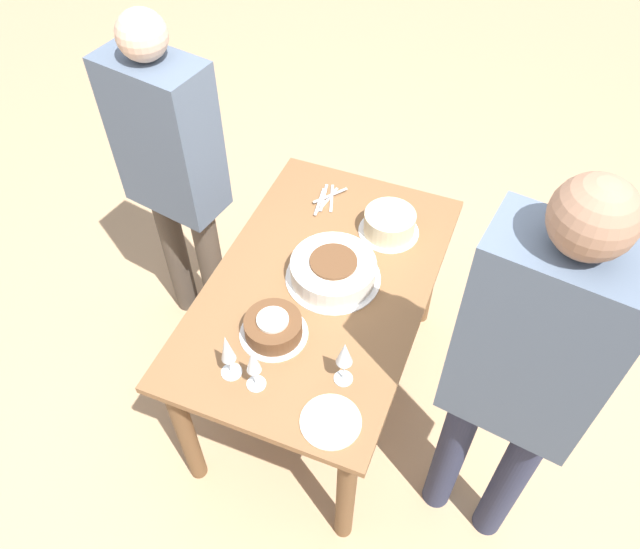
% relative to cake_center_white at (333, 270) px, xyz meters
% --- Properties ---
extents(ground_plane, '(12.00, 12.00, 0.00)m').
position_rel_cake_center_white_xyz_m(ground_plane, '(0.04, -0.04, -0.80)').
color(ground_plane, tan).
extents(dining_table, '(1.30, 0.80, 0.76)m').
position_rel_cake_center_white_xyz_m(dining_table, '(0.04, -0.04, -0.18)').
color(dining_table, brown).
rests_on(dining_table, ground_plane).
extents(cake_center_white, '(0.36, 0.36, 0.10)m').
position_rel_cake_center_white_xyz_m(cake_center_white, '(0.00, 0.00, 0.00)').
color(cake_center_white, white).
rests_on(cake_center_white, dining_table).
extents(cake_front_chocolate, '(0.24, 0.24, 0.09)m').
position_rel_cake_center_white_xyz_m(cake_front_chocolate, '(0.32, -0.10, -0.01)').
color(cake_front_chocolate, white).
rests_on(cake_front_chocolate, dining_table).
extents(cake_back_decorated, '(0.25, 0.25, 0.10)m').
position_rel_cake_center_white_xyz_m(cake_back_decorated, '(-0.31, 0.12, 0.00)').
color(cake_back_decorated, white).
rests_on(cake_back_decorated, dining_table).
extents(wine_glass_near, '(0.06, 0.06, 0.21)m').
position_rel_cake_center_white_xyz_m(wine_glass_near, '(0.40, 0.19, 0.10)').
color(wine_glass_near, silver).
rests_on(wine_glass_near, dining_table).
extents(wine_glass_far, '(0.07, 0.07, 0.20)m').
position_rel_cake_center_white_xyz_m(wine_glass_far, '(0.53, -0.07, 0.09)').
color(wine_glass_far, silver).
rests_on(wine_glass_far, dining_table).
extents(wine_glass_extra, '(0.07, 0.07, 0.21)m').
position_rel_cake_center_white_xyz_m(wine_glass_extra, '(0.52, -0.17, 0.09)').
color(wine_glass_extra, silver).
rests_on(wine_glass_extra, dining_table).
extents(dessert_plate_right, '(0.20, 0.20, 0.01)m').
position_rel_cake_center_white_xyz_m(dessert_plate_right, '(0.57, 0.21, -0.04)').
color(dessert_plate_right, beige).
rests_on(dessert_plate_right, dining_table).
extents(fork_pile, '(0.21, 0.11, 0.01)m').
position_rel_cake_center_white_xyz_m(fork_pile, '(-0.40, -0.18, -0.04)').
color(fork_pile, silver).
rests_on(fork_pile, dining_table).
extents(person_cutting, '(0.29, 0.43, 1.60)m').
position_rel_cake_center_white_xyz_m(person_cutting, '(-0.15, -0.75, 0.16)').
color(person_cutting, '#4C4238').
rests_on(person_cutting, ground_plane).
extents(person_watching, '(0.28, 0.43, 1.75)m').
position_rel_cake_center_white_xyz_m(person_watching, '(0.36, 0.71, 0.26)').
color(person_watching, '#2D334C').
rests_on(person_watching, ground_plane).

